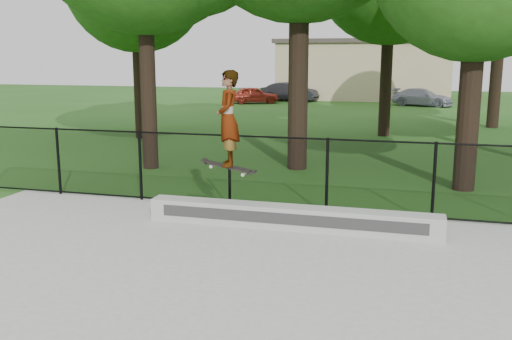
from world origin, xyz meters
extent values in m
cube|color=#A8A9A4|center=(-0.46, 4.70, 0.26)|extent=(5.29, 0.40, 0.41)
imported|color=#A02A1D|center=(-8.68, 31.83, 0.56)|extent=(3.53, 2.55, 1.12)
imported|color=black|center=(-6.78, 34.38, 0.65)|extent=(3.74, 1.92, 1.30)
imported|color=#8F90A2|center=(2.14, 32.71, 0.55)|extent=(3.76, 2.45, 1.10)
cube|color=black|center=(-1.62, 4.68, 1.13)|extent=(0.83, 0.23, 0.17)
imported|color=#A2B4D5|center=(-1.62, 4.68, 2.01)|extent=(0.59, 0.72, 1.71)
cylinder|color=black|center=(-6.00, 5.90, 0.81)|extent=(0.06, 0.06, 1.50)
cylinder|color=black|center=(-4.00, 5.90, 0.81)|extent=(0.06, 0.06, 1.50)
cylinder|color=black|center=(-2.00, 5.90, 0.81)|extent=(0.06, 0.06, 1.50)
cylinder|color=black|center=(0.00, 5.90, 0.81)|extent=(0.06, 0.06, 1.50)
cylinder|color=black|center=(2.00, 5.90, 0.81)|extent=(0.06, 0.06, 1.50)
cylinder|color=black|center=(0.00, 5.90, 1.53)|extent=(16.00, 0.04, 0.04)
cylinder|color=black|center=(0.00, 5.90, 0.11)|extent=(16.00, 0.04, 0.04)
cube|color=black|center=(0.00, 5.90, 0.81)|extent=(16.00, 0.01, 1.50)
cylinder|color=black|center=(-5.50, 9.50, 2.49)|extent=(0.44, 0.44, 4.98)
cylinder|color=black|center=(-1.50, 10.50, 2.70)|extent=(0.44, 0.44, 5.40)
cylinder|color=black|center=(2.80, 9.00, 2.02)|extent=(0.44, 0.44, 4.04)
cylinder|color=black|center=(-8.50, 15.00, 2.20)|extent=(0.44, 0.44, 4.40)
cylinder|color=black|center=(0.50, 18.00, 2.39)|extent=(0.44, 0.44, 4.79)
cylinder|color=black|center=(5.00, 22.00, 2.18)|extent=(0.44, 0.44, 4.37)
cube|color=#BFB386|center=(-2.00, 38.00, 2.00)|extent=(12.00, 6.00, 4.00)
cube|color=#3F3833|center=(-2.00, 38.00, 4.15)|extent=(12.40, 6.40, 0.30)
camera|label=1|loc=(1.53, -4.97, 3.10)|focal=40.00mm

